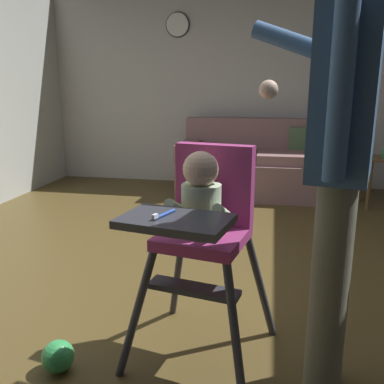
% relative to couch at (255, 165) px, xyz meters
% --- Properties ---
extents(ground, '(6.13, 7.44, 0.10)m').
position_rel_couch_xyz_m(ground, '(-0.39, -2.43, -0.38)').
color(ground, brown).
extents(wall_far, '(5.33, 0.06, 2.53)m').
position_rel_couch_xyz_m(wall_far, '(-0.39, 0.52, 0.93)').
color(wall_far, '#BAB9B6').
rests_on(wall_far, ground).
extents(couch, '(1.72, 0.86, 0.86)m').
position_rel_couch_xyz_m(couch, '(0.00, 0.00, 0.00)').
color(couch, '#856263').
rests_on(couch, ground).
extents(high_chair, '(0.71, 0.80, 0.97)m').
position_rel_couch_xyz_m(high_chair, '(-0.10, -3.14, 0.34)').
color(high_chair, '#31323B').
rests_on(high_chair, ground).
extents(adult_standing, '(0.50, 0.57, 1.69)m').
position_rel_couch_xyz_m(adult_standing, '(0.43, -3.27, 0.63)').
color(adult_standing, '#666554').
rests_on(adult_standing, ground).
extents(toy_ball, '(0.14, 0.14, 0.14)m').
position_rel_couch_xyz_m(toy_ball, '(-0.70, -3.39, -0.26)').
color(toy_ball, green).
rests_on(toy_ball, ground).
extents(side_table, '(0.40, 0.40, 0.52)m').
position_rel_couch_xyz_m(side_table, '(1.33, -0.33, 0.05)').
color(side_table, brown).
rests_on(side_table, ground).
extents(wall_clock, '(0.30, 0.04, 0.30)m').
position_rel_couch_xyz_m(wall_clock, '(-1.02, 0.48, 1.63)').
color(wall_clock, white).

